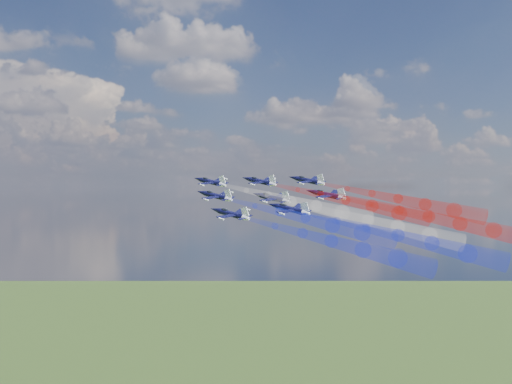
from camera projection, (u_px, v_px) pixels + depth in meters
name	position (u px, v px, depth m)	size (l,w,h in m)	color
jet_lead	(211.00, 182.00, 166.79)	(10.10, 12.63, 3.37)	black
trail_lead	(291.00, 201.00, 150.15)	(4.21, 44.98, 4.21)	white
jet_inner_left	(216.00, 196.00, 152.54)	(10.10, 12.63, 3.37)	black
trail_inner_left	(305.00, 218.00, 135.90)	(4.21, 44.98, 4.21)	#1B2BED
jet_inner_right	(260.00, 181.00, 167.31)	(10.10, 12.63, 3.37)	black
trail_inner_right	(346.00, 200.00, 150.67)	(4.21, 44.98, 4.21)	red
jet_outer_left	(231.00, 214.00, 140.23)	(10.10, 12.63, 3.37)	black
trail_outer_left	(332.00, 241.00, 123.59)	(4.21, 44.98, 4.21)	#1B2BED
jet_center_third	(272.00, 198.00, 153.64)	(10.10, 12.63, 3.37)	black
trail_center_third	(368.00, 221.00, 137.00)	(4.21, 44.98, 4.21)	white
jet_outer_right	(308.00, 181.00, 168.58)	(10.10, 12.63, 3.37)	black
trail_outer_right	(398.00, 199.00, 151.94)	(4.21, 44.98, 4.21)	red
jet_rear_left	(290.00, 209.00, 140.85)	(10.10, 12.63, 3.37)	black
trail_rear_left	(398.00, 236.00, 124.20)	(4.21, 44.98, 4.21)	#1B2BED
jet_rear_right	(327.00, 195.00, 154.65)	(10.10, 12.63, 3.37)	black
trail_rear_right	(429.00, 217.00, 138.00)	(4.21, 44.98, 4.21)	red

